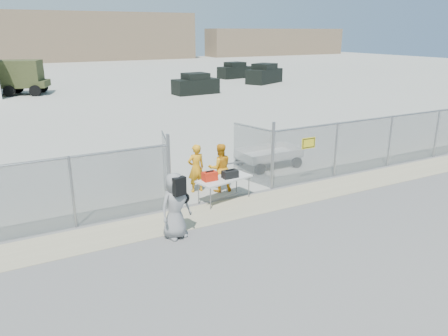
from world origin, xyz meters
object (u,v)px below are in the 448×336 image
utility_trailer (268,157)px  visitor (175,206)px  folding_table (224,189)px  security_worker_right (220,168)px  security_worker_left (196,168)px

utility_trailer → visitor: bearing=-145.6°
folding_table → security_worker_right: bearing=59.0°
security_worker_right → utility_trailer: (3.23, 1.68, -0.47)m
folding_table → visitor: bearing=-156.5°
security_worker_left → utility_trailer: size_ratio=0.51×
security_worker_left → utility_trailer: bearing=-162.7°
security_worker_left → security_worker_right: size_ratio=1.00×
visitor → utility_trailer: visitor is taller
folding_table → visitor: visitor is taller
security_worker_left → folding_table: bearing=109.5°
folding_table → visitor: (-2.51, -1.79, 0.54)m
security_worker_right → visitor: 3.90m
folding_table → security_worker_left: bearing=98.6°
security_worker_right → utility_trailer: security_worker_right is taller
folding_table → security_worker_right: security_worker_right is taller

